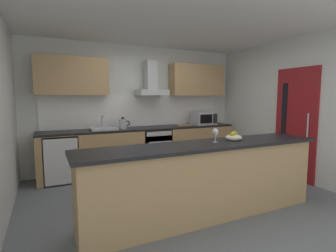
# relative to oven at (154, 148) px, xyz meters

# --- Properties ---
(ground) EXTENTS (5.60, 4.80, 0.02)m
(ground) POSITION_rel_oven_xyz_m (-0.21, -1.56, -0.47)
(ground) COLOR slate
(ceiling) EXTENTS (5.60, 4.80, 0.02)m
(ceiling) POSITION_rel_oven_xyz_m (-0.21, -1.56, 2.15)
(ceiling) COLOR white
(wall_back) EXTENTS (5.60, 0.12, 2.60)m
(wall_back) POSITION_rel_oven_xyz_m (-0.21, 0.41, 0.84)
(wall_back) COLOR silver
(wall_back) RESTS_ON ground
(wall_right) EXTENTS (0.12, 4.80, 2.60)m
(wall_right) POSITION_rel_oven_xyz_m (2.16, -1.56, 0.84)
(wall_right) COLOR silver
(wall_right) RESTS_ON ground
(backsplash_tile) EXTENTS (3.91, 0.02, 0.66)m
(backsplash_tile) POSITION_rel_oven_xyz_m (-0.21, 0.33, 0.77)
(backsplash_tile) COLOR white
(counter_back) EXTENTS (4.05, 0.60, 0.90)m
(counter_back) POSITION_rel_oven_xyz_m (-0.21, 0.03, -0.01)
(counter_back) COLOR tan
(counter_back) RESTS_ON ground
(counter_island) EXTENTS (3.24, 0.64, 0.95)m
(counter_island) POSITION_rel_oven_xyz_m (-0.25, -2.31, 0.02)
(counter_island) COLOR tan
(counter_island) RESTS_ON ground
(upper_cabinets) EXTENTS (4.00, 0.32, 0.70)m
(upper_cabinets) POSITION_rel_oven_xyz_m (-0.21, 0.18, 1.45)
(upper_cabinets) COLOR tan
(side_door) EXTENTS (0.08, 0.85, 2.05)m
(side_door) POSITION_rel_oven_xyz_m (2.08, -1.73, 0.57)
(side_door) COLOR maroon
(side_door) RESTS_ON ground
(oven) EXTENTS (0.60, 0.62, 0.80)m
(oven) POSITION_rel_oven_xyz_m (0.00, 0.00, 0.00)
(oven) COLOR slate
(oven) RESTS_ON ground
(refrigerator) EXTENTS (0.58, 0.60, 0.85)m
(refrigerator) POSITION_rel_oven_xyz_m (-1.83, -0.00, -0.03)
(refrigerator) COLOR white
(refrigerator) RESTS_ON ground
(microwave) EXTENTS (0.50, 0.38, 0.30)m
(microwave) POSITION_rel_oven_xyz_m (1.22, -0.03, 0.59)
(microwave) COLOR #B7BABC
(microwave) RESTS_ON counter_back
(sink) EXTENTS (0.50, 0.40, 0.26)m
(sink) POSITION_rel_oven_xyz_m (-1.04, 0.01, 0.47)
(sink) COLOR silver
(sink) RESTS_ON counter_back
(kettle) EXTENTS (0.29, 0.15, 0.24)m
(kettle) POSITION_rel_oven_xyz_m (-0.67, -0.03, 0.55)
(kettle) COLOR #B7BABC
(kettle) RESTS_ON counter_back
(range_hood) EXTENTS (0.62, 0.45, 0.72)m
(range_hood) POSITION_rel_oven_xyz_m (0.00, 0.13, 1.33)
(range_hood) COLOR #B7BABC
(wine_glass) EXTENTS (0.08, 0.08, 0.18)m
(wine_glass) POSITION_rel_oven_xyz_m (-0.10, -2.29, 0.61)
(wine_glass) COLOR silver
(wine_glass) RESTS_ON counter_island
(fruit_bowl) EXTENTS (0.22, 0.22, 0.13)m
(fruit_bowl) POSITION_rel_oven_xyz_m (0.22, -2.26, 0.53)
(fruit_bowl) COLOR beige
(fruit_bowl) RESTS_ON counter_island
(chopping_board) EXTENTS (0.38, 0.29, 0.02)m
(chopping_board) POSITION_rel_oven_xyz_m (0.71, -0.02, 0.45)
(chopping_board) COLOR #9E7247
(chopping_board) RESTS_ON counter_back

